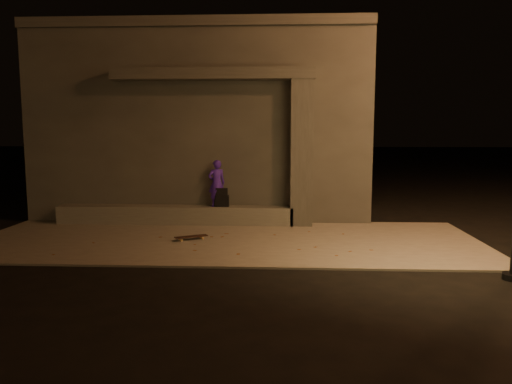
# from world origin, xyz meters

# --- Properties ---
(ground) EXTENTS (120.00, 120.00, 0.00)m
(ground) POSITION_xyz_m (0.00, 0.00, 0.00)
(ground) COLOR black
(ground) RESTS_ON ground
(sidewalk) EXTENTS (11.00, 4.40, 0.04)m
(sidewalk) POSITION_xyz_m (0.00, 2.00, 0.02)
(sidewalk) COLOR #69625C
(sidewalk) RESTS_ON ground
(building) EXTENTS (9.00, 5.10, 5.22)m
(building) POSITION_xyz_m (-1.00, 6.49, 2.61)
(building) COLOR #383633
(building) RESTS_ON ground
(ledge) EXTENTS (6.00, 0.55, 0.45)m
(ledge) POSITION_xyz_m (-1.50, 3.75, 0.27)
(ledge) COLOR #56534E
(ledge) RESTS_ON sidewalk
(column) EXTENTS (0.55, 0.55, 3.60)m
(column) POSITION_xyz_m (1.70, 3.75, 1.84)
(column) COLOR #383633
(column) RESTS_ON sidewalk
(canopy) EXTENTS (5.00, 0.70, 0.28)m
(canopy) POSITION_xyz_m (-0.50, 3.80, 3.78)
(canopy) COLOR #383633
(canopy) RESTS_ON column
(skateboarder) EXTENTS (0.50, 0.40, 1.18)m
(skateboarder) POSITION_xyz_m (-0.43, 3.75, 1.08)
(skateboarder) COLOR #37189F
(skateboarder) RESTS_ON ledge
(backpack) EXTENTS (0.35, 0.24, 0.48)m
(backpack) POSITION_xyz_m (-0.29, 3.75, 0.66)
(backpack) COLOR black
(backpack) RESTS_ON ledge
(skateboard) EXTENTS (0.72, 0.50, 0.08)m
(skateboard) POSITION_xyz_m (-0.76, 1.89, 0.11)
(skateboard) COLOR black
(skateboard) RESTS_ON sidewalk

